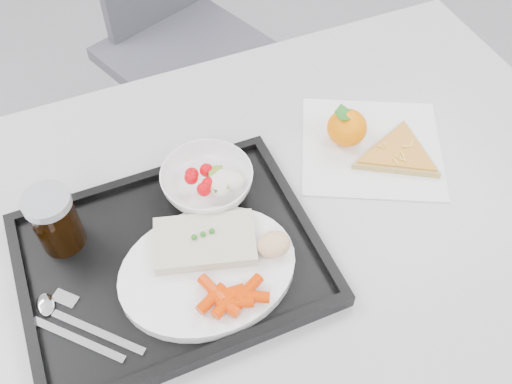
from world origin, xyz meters
TOP-DOWN VIEW (x-y plane):
  - table at (0.00, 0.30)m, footprint 1.20×0.80m
  - chair at (0.09, 1.19)m, footprint 0.54×0.55m
  - tray at (-0.19, 0.26)m, footprint 0.45×0.35m
  - dinner_plate at (-0.15, 0.22)m, footprint 0.27×0.27m
  - fish_fillet at (-0.14, 0.25)m, footprint 0.17×0.13m
  - bread_roll at (-0.04, 0.20)m, footprint 0.06×0.05m
  - salad_bowl at (-0.09, 0.36)m, footprint 0.15×0.15m
  - cola_glass at (-0.33, 0.36)m, footprint 0.07×0.07m
  - cutlery at (-0.35, 0.21)m, footprint 0.14×0.15m
  - napkin at (0.22, 0.35)m, footprint 0.33×0.33m
  - tangerine at (0.18, 0.39)m, footprint 0.08×0.08m
  - pizza_slice at (0.25, 0.31)m, footprint 0.20×0.20m
  - carrot_pile at (-0.14, 0.15)m, footprint 0.11×0.08m
  - salad_contents at (-0.08, 0.35)m, footprint 0.09×0.07m

SIDE VIEW (x-z plane):
  - chair at x=0.09m, z-range 0.07..1.00m
  - table at x=0.00m, z-range 0.31..1.06m
  - napkin at x=0.22m, z-range 0.75..0.75m
  - tray at x=-0.19m, z-range 0.75..0.77m
  - pizza_slice at x=0.25m, z-range 0.75..0.77m
  - cutlery at x=-0.35m, z-range 0.76..0.77m
  - dinner_plate at x=-0.15m, z-range 0.77..0.78m
  - tangerine at x=0.18m, z-range 0.75..0.82m
  - salad_bowl at x=-0.09m, z-range 0.77..0.81m
  - fish_fillet at x=-0.14m, z-range 0.78..0.81m
  - carrot_pile at x=-0.14m, z-range 0.79..0.80m
  - bread_roll at x=-0.04m, z-range 0.78..0.82m
  - salad_contents at x=-0.08m, z-range 0.79..0.81m
  - cola_glass at x=-0.33m, z-range 0.77..0.88m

